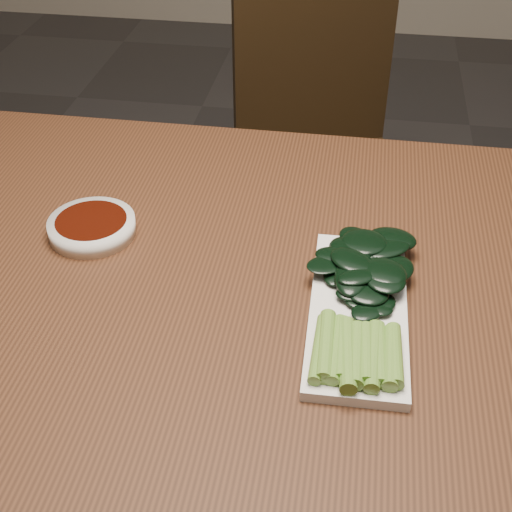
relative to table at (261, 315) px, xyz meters
name	(u,v)px	position (x,y,z in m)	size (l,w,h in m)	color
table	(261,315)	(0.00, 0.00, 0.00)	(1.40, 0.80, 0.75)	#432413
chair_far	(322,150)	(0.03, 0.82, -0.19)	(0.51, 0.51, 0.89)	black
sauce_bowl	(92,226)	(-0.25, 0.05, 0.08)	(0.12, 0.12, 0.02)	white
serving_plate	(358,312)	(0.13, -0.06, 0.08)	(0.12, 0.29, 0.01)	white
gai_lan	(364,293)	(0.13, -0.05, 0.10)	(0.15, 0.31, 0.03)	olive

